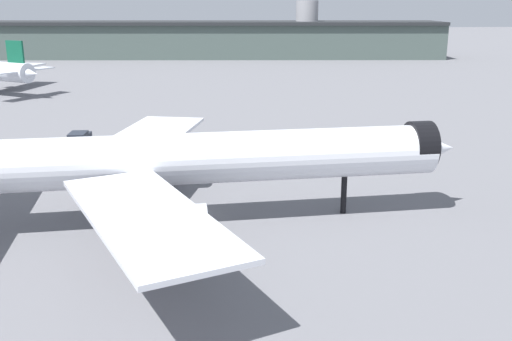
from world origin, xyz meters
The scene contains 5 objects.
ground centered at (0.00, 0.00, 0.00)m, with size 900.00×900.00×0.00m, color slate.
airliner_near_gate centered at (-0.47, -1.93, 6.25)m, with size 54.65×49.93×14.20m.
terminal_building centered at (-14.60, 180.77, 7.00)m, with size 231.43×51.80×21.44m.
service_truck_front centered at (-15.25, 28.26, 1.59)m, with size 2.87×5.63×3.00m.
baggage_tug_wing centered at (-5.54, 31.04, 0.97)m, with size 2.31×3.41×1.85m.
Camera 1 is at (-0.06, -56.25, 20.59)m, focal length 41.36 mm.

